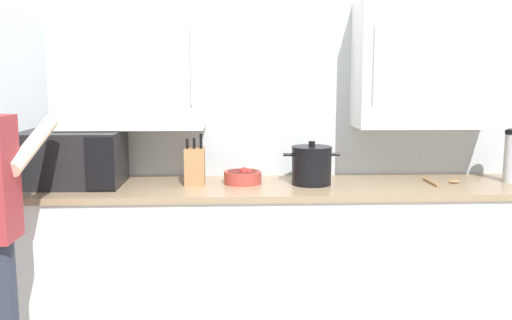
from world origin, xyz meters
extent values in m
cube|color=#B2BCC1|center=(0.00, 1.19, 1.28)|extent=(3.76, 0.10, 2.56)
cube|color=white|center=(-0.86, 0.98, 1.61)|extent=(0.83, 0.32, 0.73)
cylinder|color=#B7BABF|center=(-0.50, 0.81, 1.61)|extent=(0.01, 0.01, 0.44)
cube|color=white|center=(0.86, 0.98, 1.61)|extent=(0.83, 0.32, 0.73)
cylinder|color=#B7BABF|center=(0.50, 0.81, 1.61)|extent=(0.01, 0.01, 0.44)
cube|color=white|center=(0.00, 0.84, 0.45)|extent=(3.30, 0.59, 0.90)
cube|color=#937A5B|center=(0.00, 0.84, 0.92)|extent=(3.34, 0.63, 0.03)
cube|color=black|center=(-1.18, 0.89, 1.09)|extent=(0.55, 0.41, 0.30)
cube|color=beige|center=(-1.25, 0.88, 1.09)|extent=(0.35, 0.34, 0.24)
cube|color=black|center=(-0.98, 0.68, 1.09)|extent=(0.15, 0.01, 0.28)
cube|color=black|center=(-1.40, 0.49, 1.09)|extent=(0.12, 0.39, 0.28)
cylinder|color=#B7BABF|center=(1.33, 0.86, 1.07)|extent=(0.09, 0.09, 0.28)
cylinder|color=#A37547|center=(0.85, 0.84, 0.94)|extent=(0.02, 0.22, 0.01)
ellipsoid|color=#A37547|center=(0.99, 0.84, 0.94)|extent=(0.06, 0.05, 0.02)
cube|color=#A37547|center=(-0.49, 0.88, 1.04)|extent=(0.11, 0.15, 0.21)
cylinder|color=black|center=(-0.53, 0.85, 1.17)|extent=(0.02, 0.02, 0.05)
cylinder|color=black|center=(-0.49, 0.85, 1.17)|extent=(0.02, 0.02, 0.06)
cylinder|color=black|center=(-0.45, 0.85, 1.18)|extent=(0.02, 0.02, 0.08)
cylinder|color=black|center=(0.17, 0.85, 1.04)|extent=(0.22, 0.22, 0.20)
cylinder|color=black|center=(0.17, 0.85, 1.14)|extent=(0.23, 0.23, 0.02)
cylinder|color=black|center=(0.17, 0.85, 1.17)|extent=(0.04, 0.04, 0.03)
cylinder|color=black|center=(0.03, 0.85, 1.11)|extent=(0.05, 0.02, 0.02)
cylinder|color=black|center=(0.30, 0.85, 1.11)|extent=(0.05, 0.02, 0.02)
cylinder|color=#AD3D33|center=(-0.22, 0.89, 0.97)|extent=(0.21, 0.21, 0.07)
cylinder|color=#561E19|center=(-0.22, 0.89, 0.98)|extent=(0.18, 0.18, 0.04)
sphere|color=red|center=(-0.19, 0.87, 1.00)|extent=(0.05, 0.05, 0.05)
sphere|color=red|center=(-0.21, 0.87, 1.00)|extent=(0.06, 0.06, 0.06)
sphere|color=red|center=(-0.20, 0.88, 1.00)|extent=(0.04, 0.04, 0.04)
cylinder|color=beige|center=(-1.20, 0.35, 1.23)|extent=(0.11, 0.45, 0.24)
camera|label=1|loc=(-0.28, -2.25, 1.55)|focal=39.19mm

